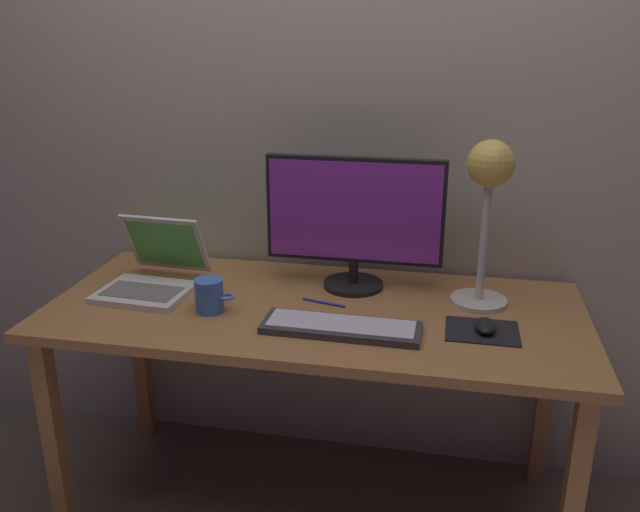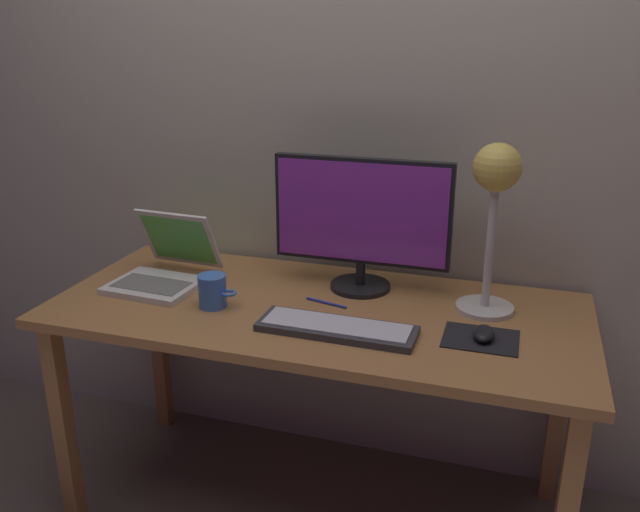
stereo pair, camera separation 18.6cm
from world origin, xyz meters
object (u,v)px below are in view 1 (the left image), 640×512
(keyboard_main, at_px, (341,327))
(desk_lamp, at_px, (488,189))
(mouse, at_px, (485,326))
(monitor, at_px, (354,217))
(pen, at_px, (324,303))
(coffee_mug, at_px, (210,295))
(laptop, at_px, (155,269))

(keyboard_main, height_order, desk_lamp, desk_lamp)
(desk_lamp, height_order, mouse, desk_lamp)
(desk_lamp, bearing_deg, monitor, 172.08)
(mouse, xyz_separation_m, pen, (-0.47, 0.10, -0.02))
(desk_lamp, relative_size, pen, 3.55)
(coffee_mug, distance_m, pen, 0.34)
(desk_lamp, distance_m, pen, 0.59)
(monitor, relative_size, laptop, 1.64)
(coffee_mug, bearing_deg, keyboard_main, -7.83)
(monitor, height_order, keyboard_main, monitor)
(coffee_mug, height_order, pen, coffee_mug)
(coffee_mug, bearing_deg, laptop, 148.69)
(monitor, relative_size, mouse, 5.80)
(laptop, height_order, mouse, laptop)
(monitor, distance_m, laptop, 0.66)
(mouse, bearing_deg, monitor, 147.78)
(mouse, bearing_deg, laptop, 172.85)
(monitor, xyz_separation_m, mouse, (0.41, -0.26, -0.21))
(coffee_mug, bearing_deg, monitor, 35.17)
(keyboard_main, xyz_separation_m, pen, (-0.08, 0.17, -0.01))
(laptop, relative_size, desk_lamp, 0.68)
(desk_lamp, relative_size, coffee_mug, 4.17)
(laptop, xyz_separation_m, pen, (0.56, -0.03, -0.06))
(laptop, height_order, coffee_mug, laptop)
(monitor, bearing_deg, laptop, -168.51)
(keyboard_main, bearing_deg, laptop, 162.63)
(mouse, bearing_deg, pen, 167.68)
(mouse, height_order, coffee_mug, coffee_mug)
(laptop, relative_size, pen, 2.42)
(monitor, bearing_deg, keyboard_main, -87.18)
(monitor, distance_m, coffee_mug, 0.51)
(keyboard_main, distance_m, pen, 0.19)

